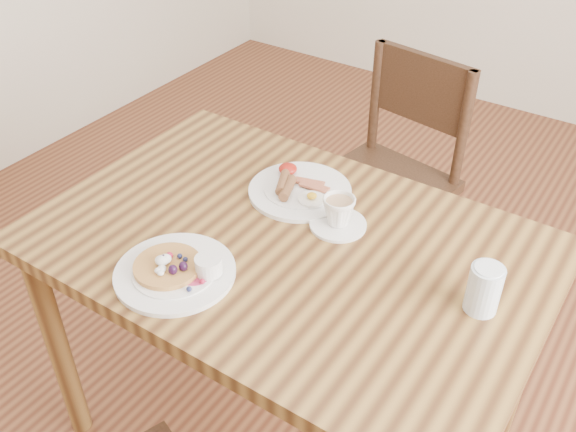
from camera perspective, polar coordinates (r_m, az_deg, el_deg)
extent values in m
plane|color=#552918|center=(2.08, 0.00, -18.44)|extent=(5.00, 5.00, 0.00)
cube|color=olive|center=(1.54, 0.00, -2.69)|extent=(1.20, 0.80, 0.04)
cylinder|color=olive|center=(1.92, -19.77, -10.86)|extent=(0.06, 0.06, 0.71)
cylinder|color=olive|center=(1.90, 20.08, -11.68)|extent=(0.06, 0.06, 0.71)
cylinder|color=olive|center=(2.24, -6.63, -0.62)|extent=(0.06, 0.06, 0.71)
cube|color=#3D2416|center=(2.26, 8.21, 2.50)|extent=(0.48, 0.48, 0.04)
cylinder|color=#3D2416|center=(2.37, 1.64, -2.27)|extent=(0.04, 0.04, 0.43)
cylinder|color=#3D2416|center=(2.21, 8.63, -6.29)|extent=(0.04, 0.04, 0.43)
cylinder|color=#3D2416|center=(2.60, 6.97, 1.37)|extent=(0.04, 0.04, 0.43)
cylinder|color=#3D2416|center=(2.45, 13.62, -2.00)|extent=(0.04, 0.04, 0.43)
cylinder|color=#3D2416|center=(2.20, 15.28, 7.17)|extent=(0.04, 0.04, 0.43)
cylinder|color=#3D2416|center=(2.37, 7.77, 10.29)|extent=(0.04, 0.04, 0.43)
cube|color=#3D2416|center=(2.25, 11.84, 11.02)|extent=(0.38, 0.09, 0.24)
cylinder|color=white|center=(1.45, -10.01, -4.98)|extent=(0.27, 0.27, 0.01)
cylinder|color=white|center=(1.44, -10.04, -4.77)|extent=(0.19, 0.19, 0.01)
cylinder|color=#B22D59|center=(1.42, -8.28, -5.21)|extent=(0.07, 0.07, 0.00)
cylinder|color=#C68C47|center=(1.44, -10.65, -4.38)|extent=(0.15, 0.15, 0.01)
ellipsoid|color=white|center=(1.43, -11.01, -3.90)|extent=(0.03, 0.03, 0.02)
ellipsoid|color=white|center=(1.41, -11.23, -4.79)|extent=(0.02, 0.02, 0.01)
cylinder|color=white|center=(1.41, -7.07, -4.37)|extent=(0.06, 0.06, 0.04)
cylinder|color=#591E07|center=(1.40, -7.12, -3.88)|extent=(0.05, 0.05, 0.00)
sphere|color=black|center=(1.42, -9.42, -4.06)|extent=(0.02, 0.02, 0.02)
sphere|color=#1E234C|center=(1.44, -8.91, -3.66)|extent=(0.01, 0.01, 0.01)
sphere|color=#1E234C|center=(1.46, -9.32, -3.02)|extent=(0.01, 0.01, 0.01)
sphere|color=#B21938|center=(1.45, -10.31, -3.37)|extent=(0.02, 0.02, 0.02)
sphere|color=black|center=(1.44, -11.08, -3.64)|extent=(0.02, 0.02, 0.02)
sphere|color=#1E234C|center=(1.42, -11.19, -4.50)|extent=(0.01, 0.01, 0.01)
sphere|color=black|center=(1.42, -10.07, -4.28)|extent=(0.02, 0.02, 0.02)
sphere|color=#1E234C|center=(1.38, -9.28, -6.57)|extent=(0.01, 0.01, 0.01)
sphere|color=#B21938|center=(1.39, -7.83, -5.93)|extent=(0.01, 0.01, 0.01)
cylinder|color=white|center=(1.68, 1.07, 2.25)|extent=(0.27, 0.27, 0.01)
cylinder|color=white|center=(1.68, 1.07, 2.45)|extent=(0.19, 0.19, 0.01)
cylinder|color=brown|center=(1.67, -0.45, 3.02)|extent=(0.06, 0.10, 0.03)
cylinder|color=brown|center=(1.65, -0.02, 2.51)|extent=(0.06, 0.10, 0.03)
cube|color=maroon|center=(1.69, 1.91, 3.02)|extent=(0.08, 0.04, 0.01)
cube|color=maroon|center=(1.66, 2.37, 2.63)|extent=(0.08, 0.03, 0.01)
cylinder|color=white|center=(1.63, 2.12, 1.52)|extent=(0.07, 0.07, 0.00)
ellipsoid|color=yellow|center=(1.62, 2.13, 1.81)|extent=(0.03, 0.03, 0.01)
ellipsoid|color=#A5190F|center=(1.72, -0.01, 4.22)|extent=(0.05, 0.05, 0.03)
cylinder|color=white|center=(1.57, 4.46, -0.75)|extent=(0.14, 0.14, 0.01)
imported|color=white|center=(1.54, 4.53, 0.46)|extent=(0.11, 0.11, 0.07)
cylinder|color=tan|center=(1.53, 4.58, 1.22)|extent=(0.07, 0.07, 0.00)
cylinder|color=silver|center=(1.38, 17.03, -6.23)|extent=(0.07, 0.07, 0.11)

